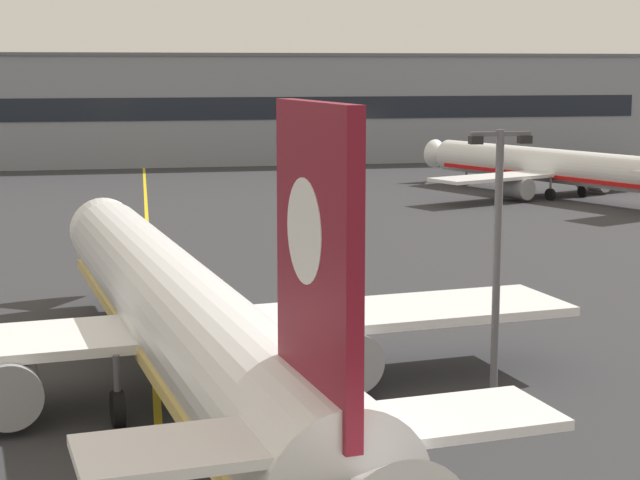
{
  "coord_description": "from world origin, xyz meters",
  "views": [
    {
      "loc": [
        -2.57,
        -26.23,
        12.39
      ],
      "look_at": [
        5.3,
        11.08,
        6.13
      ],
      "focal_mm": 59.34,
      "sensor_mm": 36.0,
      "label": 1
    }
  ],
  "objects_px": {
    "airliner_foreground": "(179,315)",
    "safety_cone_by_nose_gear": "(184,306)",
    "apron_lamp_post": "(497,267)",
    "airliner_background": "(555,167)"
  },
  "relations": [
    {
      "from": "airliner_foreground",
      "to": "safety_cone_by_nose_gear",
      "type": "bearing_deg",
      "value": 84.94
    },
    {
      "from": "airliner_foreground",
      "to": "apron_lamp_post",
      "type": "bearing_deg",
      "value": -17.55
    },
    {
      "from": "airliner_background",
      "to": "safety_cone_by_nose_gear",
      "type": "relative_size",
      "value": 61.54
    },
    {
      "from": "airliner_foreground",
      "to": "airliner_background",
      "type": "relative_size",
      "value": 1.23
    },
    {
      "from": "airliner_foreground",
      "to": "safety_cone_by_nose_gear",
      "type": "distance_m",
      "value": 15.57
    },
    {
      "from": "airliner_foreground",
      "to": "apron_lamp_post",
      "type": "relative_size",
      "value": 4.05
    },
    {
      "from": "airliner_background",
      "to": "safety_cone_by_nose_gear",
      "type": "distance_m",
      "value": 56.41
    },
    {
      "from": "safety_cone_by_nose_gear",
      "to": "apron_lamp_post",
      "type": "bearing_deg",
      "value": -62.73
    },
    {
      "from": "airliner_foreground",
      "to": "airliner_background",
      "type": "bearing_deg",
      "value": 54.37
    },
    {
      "from": "apron_lamp_post",
      "to": "safety_cone_by_nose_gear",
      "type": "xyz_separation_m",
      "value": [
        -9.62,
        18.66,
        -5.15
      ]
    }
  ]
}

